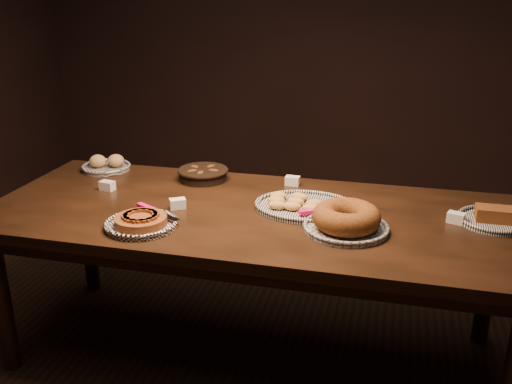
% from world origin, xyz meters
% --- Properties ---
extents(ground, '(5.00, 5.00, 0.00)m').
position_xyz_m(ground, '(0.00, 0.00, 0.00)').
color(ground, black).
rests_on(ground, ground).
extents(buffet_table, '(2.40, 1.00, 0.75)m').
position_xyz_m(buffet_table, '(0.00, 0.00, 0.68)').
color(buffet_table, black).
rests_on(buffet_table, ground).
extents(apple_tart_plate, '(0.30, 0.33, 0.06)m').
position_xyz_m(apple_tart_plate, '(-0.41, -0.29, 0.77)').
color(apple_tart_plate, white).
rests_on(apple_tart_plate, buffet_table).
extents(madeleine_platter, '(0.46, 0.37, 0.05)m').
position_xyz_m(madeleine_platter, '(0.22, 0.07, 0.77)').
color(madeleine_platter, black).
rests_on(madeleine_platter, buffet_table).
extents(bundt_cake_plate, '(0.39, 0.40, 0.11)m').
position_xyz_m(bundt_cake_plate, '(0.42, -0.12, 0.80)').
color(bundt_cake_plate, black).
rests_on(bundt_cake_plate, buffet_table).
extents(croissant_basket, '(0.29, 0.29, 0.07)m').
position_xyz_m(croissant_basket, '(-0.36, 0.35, 0.79)').
color(croissant_basket, black).
rests_on(croissant_basket, buffet_table).
extents(bread_roll_plate, '(0.26, 0.26, 0.08)m').
position_xyz_m(bread_roll_plate, '(-0.92, 0.38, 0.78)').
color(bread_roll_plate, white).
rests_on(bread_roll_plate, buffet_table).
extents(loaf_plate, '(0.31, 0.31, 0.07)m').
position_xyz_m(loaf_plate, '(1.02, 0.11, 0.77)').
color(loaf_plate, black).
rests_on(loaf_plate, buffet_table).
extents(tent_cards, '(1.70, 0.50, 0.04)m').
position_xyz_m(tent_cards, '(0.06, 0.10, 0.77)').
color(tent_cards, white).
rests_on(tent_cards, buffet_table).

